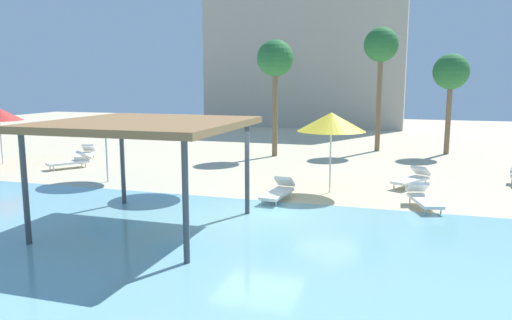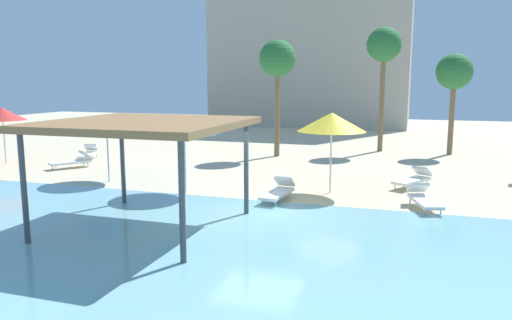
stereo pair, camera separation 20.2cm
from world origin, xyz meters
The scene contains 16 objects.
ground_plane centered at (0.00, 0.00, 0.00)m, with size 80.00×80.00×0.00m, color beige.
lagoon_water centered at (0.00, -5.25, 0.02)m, with size 44.00×13.50×0.04m, color #7AB7C1.
shade_pavilion centered at (-2.42, -2.28, 2.76)m, with size 4.89×4.89×2.92m.
beach_umbrella_red_0 centered at (-14.34, 4.86, 2.40)m, with size 2.14×2.14×2.69m.
beach_umbrella_blue_2 centered at (-7.11, 2.77, 2.26)m, with size 2.45×2.45×2.60m.
beach_umbrella_blue_3 centered at (-3.26, 1.74, 2.45)m, with size 2.35×2.35×2.78m.
beach_umbrella_yellow_4 centered at (1.57, 3.48, 2.53)m, with size 2.40×2.40×2.86m.
lounge_chair_0 centered at (4.70, 2.21, 0.33)m, with size 1.12×1.99×0.74m.
lounge_chair_1 centered at (0.14, 1.80, 0.33)m, with size 0.79×1.95×0.74m.
lounge_chair_2 centered at (-11.36, 7.21, 0.33)m, with size 1.26×1.98×0.74m.
lounge_chair_4 centered at (-10.49, 4.96, 0.33)m, with size 1.52×1.92×0.74m.
lounge_chair_5 centered at (4.41, 5.39, 0.33)m, with size 1.47×1.94×0.74m.
palm_tree_0 centered at (6.23, 14.75, 4.34)m, with size 1.90×1.90×5.40m.
palm_tree_1 centered at (2.54, 14.86, 5.76)m, with size 1.90×1.90×6.90m.
palm_tree_2 centered at (-2.56, 11.27, 4.98)m, with size 1.90×1.90×6.07m.
hotel_block_0 centered at (-4.78, 32.89, 7.38)m, with size 17.17×11.77×14.76m, color #B2A893.
Camera 2 is at (4.30, -13.53, 3.93)m, focal length 34.27 mm.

